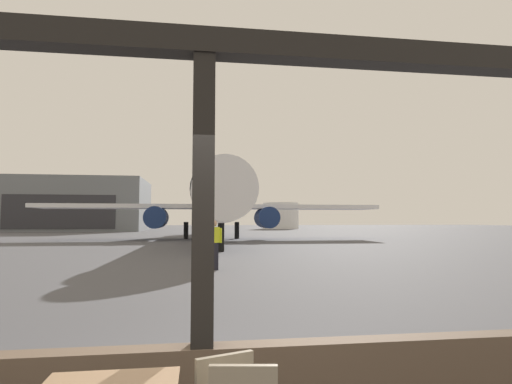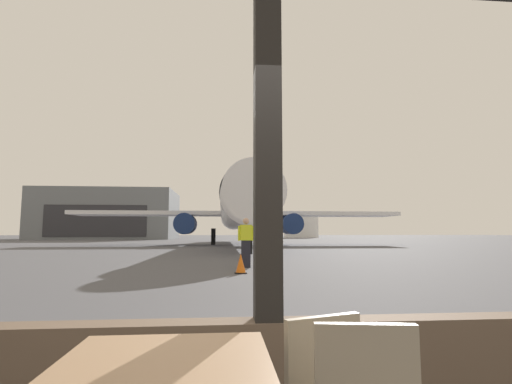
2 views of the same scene
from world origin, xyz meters
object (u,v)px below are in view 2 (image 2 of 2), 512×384
(traffic_cone, at_px, (241,264))
(distant_hangar, at_px, (110,215))
(fuel_storage_tank, at_px, (301,225))
(airplane, at_px, (239,210))
(ground_crew_worker, at_px, (246,242))

(traffic_cone, relative_size, distant_hangar, 0.03)
(fuel_storage_tank, bearing_deg, distant_hangar, -163.53)
(traffic_cone, bearing_deg, airplane, 87.69)
(airplane, xyz_separation_m, fuel_storage_tank, (15.88, 47.10, -0.56))
(ground_crew_worker, height_order, distant_hangar, distant_hangar)
(fuel_storage_tank, bearing_deg, airplane, -108.63)
(ground_crew_worker, distance_m, traffic_cone, 1.98)
(airplane, distance_m, fuel_storage_tank, 49.70)
(airplane, relative_size, traffic_cone, 59.96)
(airplane, relative_size, fuel_storage_tank, 4.73)
(ground_crew_worker, xyz_separation_m, distant_hangar, (-21.34, 58.30, 3.44))
(airplane, relative_size, distant_hangar, 1.54)
(distant_hangar, xyz_separation_m, fuel_storage_tank, (37.92, 11.21, -1.63))
(airplane, distance_m, ground_crew_worker, 22.55)
(ground_crew_worker, bearing_deg, fuel_storage_tank, 76.58)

